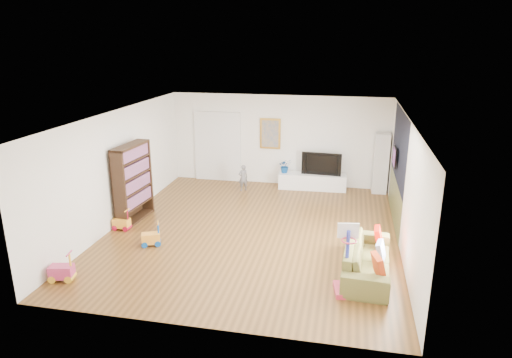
% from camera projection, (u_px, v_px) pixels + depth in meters
% --- Properties ---
extents(floor, '(6.50, 7.50, 0.00)m').
position_uv_depth(floor, '(252.00, 231.00, 10.55)').
color(floor, brown).
rests_on(floor, ground).
extents(ceiling, '(6.50, 7.50, 0.00)m').
position_uv_depth(ceiling, '(252.00, 115.00, 9.75)').
color(ceiling, white).
rests_on(ceiling, ground).
extents(wall_back, '(6.50, 0.00, 2.70)m').
position_uv_depth(wall_back, '(279.00, 140.00, 13.66)').
color(wall_back, white).
rests_on(wall_back, ground).
extents(wall_front, '(6.50, 0.00, 2.70)m').
position_uv_depth(wall_front, '(198.00, 248.00, 6.64)').
color(wall_front, silver).
rests_on(wall_front, ground).
extents(wall_left, '(0.00, 7.50, 2.70)m').
position_uv_depth(wall_left, '(118.00, 168.00, 10.78)').
color(wall_left, silver).
rests_on(wall_left, ground).
extents(wall_right, '(0.00, 7.50, 2.70)m').
position_uv_depth(wall_right, '(404.00, 185.00, 9.52)').
color(wall_right, silver).
rests_on(wall_right, ground).
extents(navy_accent, '(0.01, 3.20, 1.70)m').
position_uv_depth(navy_accent, '(400.00, 146.00, 10.68)').
color(navy_accent, black).
rests_on(navy_accent, wall_right).
extents(olive_wainscot, '(0.01, 3.20, 1.00)m').
position_uv_depth(olive_wainscot, '(394.00, 201.00, 11.08)').
color(olive_wainscot, brown).
rests_on(olive_wainscot, wall_right).
extents(doorway, '(1.45, 0.06, 2.10)m').
position_uv_depth(doorway, '(218.00, 147.00, 14.08)').
color(doorway, white).
rests_on(doorway, ground).
extents(painting_back, '(0.62, 0.06, 0.92)m').
position_uv_depth(painting_back, '(270.00, 134.00, 13.61)').
color(painting_back, gold).
rests_on(painting_back, wall_back).
extents(artwork_right, '(0.04, 0.56, 0.46)m').
position_uv_depth(artwork_right, '(395.00, 157.00, 10.97)').
color(artwork_right, '#7F3F8C').
rests_on(artwork_right, wall_right).
extents(media_console, '(1.99, 0.57, 0.46)m').
position_uv_depth(media_console, '(312.00, 181.00, 13.47)').
color(media_console, white).
rests_on(media_console, ground).
extents(tall_cabinet, '(0.42, 0.42, 1.74)m').
position_uv_depth(tall_cabinet, '(381.00, 163.00, 12.98)').
color(tall_cabinet, silver).
rests_on(tall_cabinet, ground).
extents(bookshelf, '(0.42, 1.32, 1.89)m').
position_uv_depth(bookshelf, '(133.00, 183.00, 10.96)').
color(bookshelf, '#331F11').
rests_on(bookshelf, ground).
extents(sofa, '(0.96, 2.17, 0.62)m').
position_uv_depth(sofa, '(367.00, 259.00, 8.58)').
color(sofa, brown).
rests_on(sofa, ground).
extents(basketball_hoop, '(0.50, 0.58, 1.24)m').
position_uv_depth(basketball_hoop, '(348.00, 260.00, 7.84)').
color(basketball_hoop, '#CD304C').
rests_on(basketball_hoop, ground).
extents(ride_on_yellow, '(0.38, 0.24, 0.50)m').
position_uv_depth(ride_on_yellow, '(121.00, 219.00, 10.58)').
color(ride_on_yellow, '#FFA52B').
rests_on(ride_on_yellow, ground).
extents(ride_on_orange, '(0.45, 0.37, 0.52)m').
position_uv_depth(ride_on_orange, '(151.00, 234.00, 9.77)').
color(ride_on_orange, '#F39E2F').
rests_on(ride_on_orange, ground).
extents(ride_on_pink, '(0.46, 0.34, 0.56)m').
position_uv_depth(ride_on_pink, '(61.00, 267.00, 8.34)').
color(ride_on_pink, '#CC386E').
rests_on(ride_on_pink, ground).
extents(child, '(0.34, 0.31, 0.78)m').
position_uv_depth(child, '(243.00, 178.00, 13.27)').
color(child, slate).
rests_on(child, ground).
extents(tv, '(1.16, 0.23, 0.66)m').
position_uv_depth(tv, '(322.00, 163.00, 13.31)').
color(tv, black).
rests_on(tv, media_console).
extents(vase_plant, '(0.45, 0.41, 0.41)m').
position_uv_depth(vase_plant, '(285.00, 166.00, 13.48)').
color(vase_plant, navy).
rests_on(vase_plant, media_console).
extents(pillow_left, '(0.21, 0.42, 0.40)m').
position_uv_depth(pillow_left, '(379.00, 266.00, 7.93)').
color(pillow_left, '#C43D15').
rests_on(pillow_left, sofa).
extents(pillow_center, '(0.16, 0.36, 0.35)m').
position_uv_depth(pillow_center, '(381.00, 251.00, 8.50)').
color(pillow_center, white).
rests_on(pillow_center, sofa).
extents(pillow_right, '(0.13, 0.39, 0.38)m').
position_uv_depth(pillow_right, '(379.00, 237.00, 9.09)').
color(pillow_right, '#C40B00').
rests_on(pillow_right, sofa).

